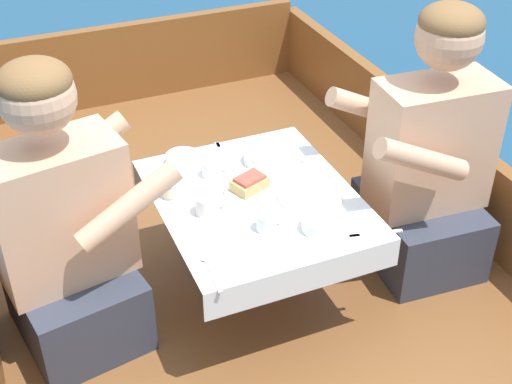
# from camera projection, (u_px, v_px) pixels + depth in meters

# --- Properties ---
(ground_plane) EXTENTS (60.00, 60.00, 0.00)m
(ground_plane) POSITION_uv_depth(u_px,v_px,m) (251.00, 335.00, 2.78)
(ground_plane) COLOR navy
(boat_deck) EXTENTS (1.90, 3.24, 0.29)m
(boat_deck) POSITION_uv_depth(u_px,v_px,m) (251.00, 307.00, 2.70)
(boat_deck) COLOR brown
(boat_deck) RESTS_ON ground_plane
(gunwale_starboard) EXTENTS (0.06, 3.24, 0.36)m
(gunwale_starboard) POSITION_uv_depth(u_px,v_px,m) (465.00, 183.00, 2.81)
(gunwale_starboard) COLOR brown
(gunwale_starboard) RESTS_ON boat_deck
(bow_coaming) EXTENTS (1.78, 0.06, 0.41)m
(bow_coaming) POSITION_uv_depth(u_px,v_px,m) (133.00, 61.00, 3.71)
(bow_coaming) COLOR brown
(bow_coaming) RESTS_ON boat_deck
(cockpit_table) EXTENTS (0.64, 0.76, 0.40)m
(cockpit_table) POSITION_uv_depth(u_px,v_px,m) (256.00, 207.00, 2.38)
(cockpit_table) COLOR #B2B2B7
(cockpit_table) RESTS_ON boat_deck
(person_port) EXTENTS (0.57, 0.52, 0.98)m
(person_port) POSITION_uv_depth(u_px,v_px,m) (65.00, 235.00, 2.18)
(person_port) COLOR #333847
(person_port) RESTS_ON boat_deck
(person_starboard) EXTENTS (0.54, 0.47, 0.99)m
(person_starboard) POSITION_uv_depth(u_px,v_px,m) (427.00, 166.00, 2.49)
(person_starboard) COLOR #333847
(person_starboard) RESTS_ON boat_deck
(plate_sandwich) EXTENTS (0.18, 0.18, 0.01)m
(plate_sandwich) POSITION_uv_depth(u_px,v_px,m) (250.00, 190.00, 2.38)
(plate_sandwich) COLOR silver
(plate_sandwich) RESTS_ON cockpit_table
(plate_bread) EXTENTS (0.22, 0.22, 0.01)m
(plate_bread) POSITION_uv_depth(u_px,v_px,m) (310.00, 197.00, 2.34)
(plate_bread) COLOR silver
(plate_bread) RESTS_ON cockpit_table
(sandwich) EXTENTS (0.14, 0.11, 0.05)m
(sandwich) POSITION_uv_depth(u_px,v_px,m) (250.00, 183.00, 2.36)
(sandwich) COLOR tan
(sandwich) RESTS_ON plate_sandwich
(bowl_port_near) EXTENTS (0.11, 0.11, 0.04)m
(bowl_port_near) POSITION_uv_depth(u_px,v_px,m) (319.00, 223.00, 2.19)
(bowl_port_near) COLOR silver
(bowl_port_near) RESTS_ON cockpit_table
(bowl_starboard_near) EXTENTS (0.13, 0.13, 0.04)m
(bowl_starboard_near) POSITION_uv_depth(u_px,v_px,m) (263.00, 156.00, 2.52)
(bowl_starboard_near) COLOR silver
(bowl_starboard_near) RESTS_ON cockpit_table
(bowl_center_far) EXTENTS (0.12, 0.12, 0.04)m
(bowl_center_far) POSITION_uv_depth(u_px,v_px,m) (183.00, 159.00, 2.51)
(bowl_center_far) COLOR silver
(bowl_center_far) RESTS_ON cockpit_table
(coffee_cup_port) EXTENTS (0.10, 0.08, 0.06)m
(coffee_cup_port) POSITION_uv_depth(u_px,v_px,m) (208.00, 205.00, 2.26)
(coffee_cup_port) COLOR silver
(coffee_cup_port) RESTS_ON cockpit_table
(coffee_cup_starboard) EXTENTS (0.10, 0.07, 0.05)m
(coffee_cup_starboard) POSITION_uv_depth(u_px,v_px,m) (212.00, 168.00, 2.44)
(coffee_cup_starboard) COLOR silver
(coffee_cup_starboard) RESTS_ON cockpit_table
(coffee_cup_center) EXTENTS (0.09, 0.06, 0.06)m
(coffee_cup_center) POSITION_uv_depth(u_px,v_px,m) (267.00, 221.00, 2.19)
(coffee_cup_center) COLOR silver
(coffee_cup_center) RESTS_ON cockpit_table
(tin_can) EXTENTS (0.07, 0.07, 0.05)m
(tin_can) POSITION_uv_depth(u_px,v_px,m) (171.00, 189.00, 2.34)
(tin_can) COLOR silver
(tin_can) RESTS_ON cockpit_table
(utensil_spoon_starboard) EXTENTS (0.07, 0.17, 0.01)m
(utensil_spoon_starboard) POSITION_uv_depth(u_px,v_px,m) (313.00, 165.00, 2.51)
(utensil_spoon_starboard) COLOR silver
(utensil_spoon_starboard) RESTS_ON cockpit_table
(utensil_fork_starboard) EXTENTS (0.04, 0.17, 0.00)m
(utensil_fork_starboard) POSITION_uv_depth(u_px,v_px,m) (221.00, 152.00, 2.58)
(utensil_fork_starboard) COLOR silver
(utensil_fork_starboard) RESTS_ON cockpit_table
(utensil_knife_starboard) EXTENTS (0.12, 0.14, 0.00)m
(utensil_knife_starboard) POSITION_uv_depth(u_px,v_px,m) (350.00, 218.00, 2.25)
(utensil_knife_starboard) COLOR silver
(utensil_knife_starboard) RESTS_ON cockpit_table
(utensil_knife_port) EXTENTS (0.12, 0.13, 0.00)m
(utensil_knife_port) POSITION_uv_depth(u_px,v_px,m) (291.00, 158.00, 2.55)
(utensil_knife_port) COLOR silver
(utensil_knife_port) RESTS_ON cockpit_table
(utensil_fork_port) EXTENTS (0.17, 0.05, 0.00)m
(utensil_fork_port) POSITION_uv_depth(u_px,v_px,m) (370.00, 234.00, 2.18)
(utensil_fork_port) COLOR silver
(utensil_fork_port) RESTS_ON cockpit_table
(utensil_spoon_center) EXTENTS (0.04, 0.17, 0.01)m
(utensil_spoon_center) POSITION_uv_depth(u_px,v_px,m) (209.00, 267.00, 2.05)
(utensil_spoon_center) COLOR silver
(utensil_spoon_center) RESTS_ON cockpit_table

